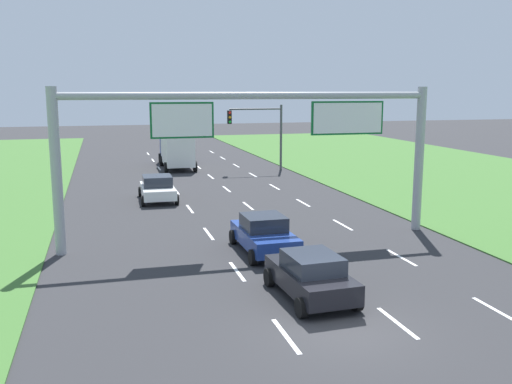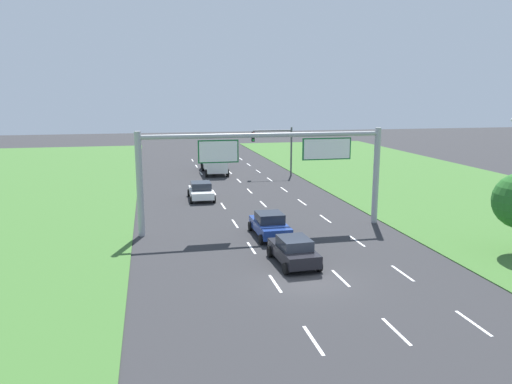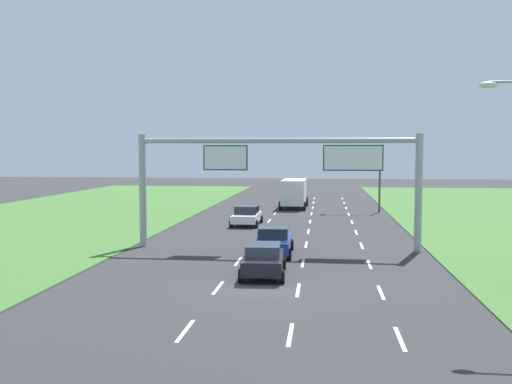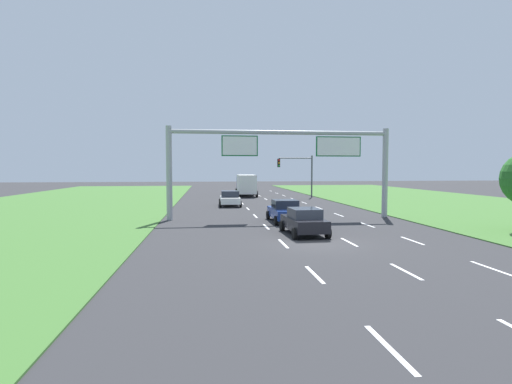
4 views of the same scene
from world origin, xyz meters
The scene contains 10 objects.
ground_plane centered at (0.00, 0.00, 0.00)m, with size 200.00×200.00×0.00m, color #2D2D30.
lane_dashes_inner_left centered at (-1.75, 15.00, 0.00)m, with size 0.14×68.40×0.01m.
lane_dashes_inner_right centered at (1.75, 15.00, 0.00)m, with size 0.14×68.40×0.01m.
lane_dashes_slip centered at (5.25, 15.00, 0.00)m, with size 0.14×68.40×0.01m.
car_near_red centered at (-0.03, 2.62, 0.79)m, with size 2.27×4.17×1.55m.
car_lead_silver centered at (-0.02, 8.30, 0.79)m, with size 2.24×4.42×1.59m.
car_mid_lane centered at (-3.30, 21.12, 0.79)m, with size 2.27×4.38×1.56m.
box_truck centered at (-0.18, 36.21, 1.64)m, with size 2.81×8.15×2.98m.
sign_gantry centered at (0.27, 10.21, 4.89)m, with size 17.24×0.44×7.00m.
traffic_light_mast centered at (6.35, 32.08, 3.87)m, with size 4.76×0.49×5.60m.
Camera 1 is at (-6.53, -14.39, 6.87)m, focal length 40.00 mm.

